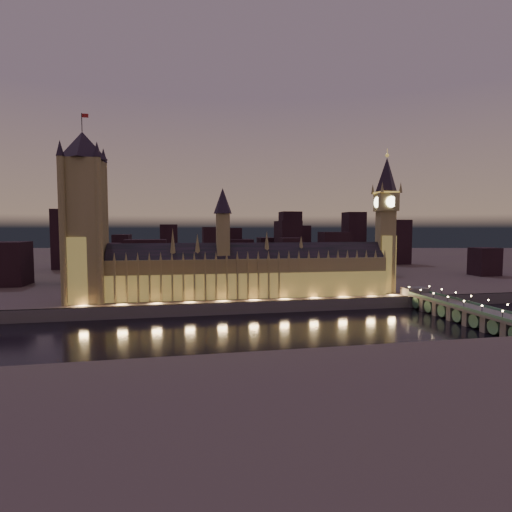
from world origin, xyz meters
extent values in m
plane|color=black|center=(0.00, 0.00, 0.00)|extent=(2000.00, 2000.00, 0.00)
cube|color=#483340|center=(0.00, 520.00, 4.00)|extent=(2000.00, 960.00, 8.00)
cube|color=#575651|center=(0.00, 41.00, 4.00)|extent=(2000.00, 2.50, 8.00)
cube|color=olive|center=(2.32, 62.00, 22.00)|extent=(200.48, 25.58, 28.00)
cube|color=#A99244|center=(2.32, 51.75, 17.00)|extent=(200.00, 0.50, 18.00)
cube|color=black|center=(2.32, 62.00, 39.00)|extent=(200.38, 21.85, 16.26)
cube|color=olive|center=(-17.68, 62.00, 52.00)|extent=(9.00, 9.00, 32.00)
cone|color=black|center=(-17.68, 62.00, 77.00)|extent=(13.00, 13.00, 18.00)
cube|color=olive|center=(-97.68, 51.40, 22.00)|extent=(1.20, 1.20, 28.00)
cone|color=olive|center=(-97.68, 52.00, 39.00)|extent=(2.00, 2.00, 6.00)
cube|color=olive|center=(-90.27, 51.40, 22.00)|extent=(1.20, 1.20, 28.00)
cone|color=olive|center=(-90.27, 52.00, 39.00)|extent=(2.00, 2.00, 6.00)
cube|color=olive|center=(-82.86, 51.40, 22.00)|extent=(1.20, 1.20, 28.00)
cone|color=olive|center=(-82.86, 52.00, 39.00)|extent=(2.00, 2.00, 6.00)
cube|color=olive|center=(-75.45, 51.40, 22.00)|extent=(1.20, 1.20, 28.00)
cone|color=olive|center=(-75.45, 52.00, 39.00)|extent=(2.00, 2.00, 6.00)
cube|color=olive|center=(-68.05, 51.40, 22.00)|extent=(1.20, 1.20, 28.00)
cone|color=olive|center=(-68.05, 52.00, 39.00)|extent=(2.00, 2.00, 6.00)
cube|color=olive|center=(-60.64, 51.40, 22.00)|extent=(1.20, 1.20, 28.00)
cone|color=olive|center=(-60.64, 52.00, 39.00)|extent=(2.00, 2.00, 6.00)
cube|color=olive|center=(-53.23, 51.40, 22.00)|extent=(1.20, 1.20, 28.00)
cone|color=olive|center=(-53.23, 52.00, 39.00)|extent=(2.00, 2.00, 6.00)
cube|color=olive|center=(-45.82, 51.40, 22.00)|extent=(1.20, 1.20, 28.00)
cone|color=olive|center=(-45.82, 52.00, 39.00)|extent=(2.00, 2.00, 6.00)
cube|color=olive|center=(-38.42, 51.40, 22.00)|extent=(1.20, 1.20, 28.00)
cone|color=olive|center=(-38.42, 52.00, 39.00)|extent=(2.00, 2.00, 6.00)
cube|color=olive|center=(-31.01, 51.40, 22.00)|extent=(1.20, 1.20, 28.00)
cone|color=olive|center=(-31.01, 52.00, 39.00)|extent=(2.00, 2.00, 6.00)
cube|color=olive|center=(-23.60, 51.40, 22.00)|extent=(1.20, 1.20, 28.00)
cone|color=olive|center=(-23.60, 52.00, 39.00)|extent=(2.00, 2.00, 6.00)
cube|color=olive|center=(-16.19, 51.40, 22.00)|extent=(1.20, 1.20, 28.00)
cone|color=olive|center=(-16.19, 52.00, 39.00)|extent=(2.00, 2.00, 6.00)
cube|color=olive|center=(-8.79, 51.40, 22.00)|extent=(1.20, 1.20, 28.00)
cone|color=olive|center=(-8.79, 52.00, 39.00)|extent=(2.00, 2.00, 6.00)
cube|color=olive|center=(-1.38, 51.40, 22.00)|extent=(1.20, 1.20, 28.00)
cone|color=olive|center=(-1.38, 52.00, 39.00)|extent=(2.00, 2.00, 6.00)
cube|color=olive|center=(6.03, 51.40, 22.00)|extent=(1.20, 1.20, 28.00)
cone|color=olive|center=(6.03, 52.00, 39.00)|extent=(2.00, 2.00, 6.00)
cube|color=olive|center=(13.44, 51.40, 22.00)|extent=(1.20, 1.20, 28.00)
cone|color=olive|center=(13.44, 52.00, 39.00)|extent=(2.00, 2.00, 6.00)
cube|color=olive|center=(20.84, 51.40, 22.00)|extent=(1.20, 1.20, 28.00)
cone|color=olive|center=(20.84, 52.00, 39.00)|extent=(2.00, 2.00, 6.00)
cube|color=olive|center=(28.25, 51.40, 22.00)|extent=(1.20, 1.20, 28.00)
cone|color=olive|center=(28.25, 52.00, 39.00)|extent=(2.00, 2.00, 6.00)
cube|color=olive|center=(35.66, 51.40, 22.00)|extent=(1.20, 1.20, 28.00)
cone|color=olive|center=(35.66, 52.00, 39.00)|extent=(2.00, 2.00, 6.00)
cube|color=olive|center=(43.07, 51.40, 22.00)|extent=(1.20, 1.20, 28.00)
cone|color=olive|center=(43.07, 52.00, 39.00)|extent=(2.00, 2.00, 6.00)
cube|color=olive|center=(50.47, 51.40, 22.00)|extent=(1.20, 1.20, 28.00)
cone|color=olive|center=(50.47, 52.00, 39.00)|extent=(2.00, 2.00, 6.00)
cube|color=olive|center=(57.88, 51.40, 22.00)|extent=(1.20, 1.20, 28.00)
cone|color=olive|center=(57.88, 52.00, 39.00)|extent=(2.00, 2.00, 6.00)
cube|color=olive|center=(65.29, 51.40, 22.00)|extent=(1.20, 1.20, 28.00)
cone|color=olive|center=(65.29, 52.00, 39.00)|extent=(2.00, 2.00, 6.00)
cube|color=olive|center=(72.70, 51.40, 22.00)|extent=(1.20, 1.20, 28.00)
cone|color=olive|center=(72.70, 52.00, 39.00)|extent=(2.00, 2.00, 6.00)
cube|color=olive|center=(80.10, 51.40, 22.00)|extent=(1.20, 1.20, 28.00)
cone|color=olive|center=(80.10, 52.00, 39.00)|extent=(2.00, 2.00, 6.00)
cube|color=olive|center=(87.51, 51.40, 22.00)|extent=(1.20, 1.20, 28.00)
cone|color=olive|center=(87.51, 52.00, 39.00)|extent=(2.00, 2.00, 6.00)
cube|color=olive|center=(94.92, 51.40, 22.00)|extent=(1.20, 1.20, 28.00)
cone|color=olive|center=(94.92, 52.00, 39.00)|extent=(2.00, 2.00, 6.00)
cube|color=olive|center=(102.32, 51.40, 22.00)|extent=(1.20, 1.20, 28.00)
cone|color=olive|center=(102.32, 52.00, 39.00)|extent=(2.00, 2.00, 6.00)
cone|color=olive|center=(-52.68, 62.00, 49.00)|extent=(4.40, 4.40, 18.00)
cone|color=olive|center=(-35.68, 62.00, 47.00)|extent=(4.40, 4.40, 14.00)
cone|color=olive|center=(14.32, 62.00, 48.00)|extent=(4.40, 4.40, 16.00)
cone|color=olive|center=(40.32, 62.00, 46.00)|extent=(4.40, 4.40, 12.00)
cube|color=olive|center=(-110.00, 62.00, 55.44)|extent=(24.44, 24.44, 94.87)
cube|color=#A99244|center=(-110.00, 50.80, 30.00)|extent=(22.00, 0.50, 44.00)
cone|color=black|center=(-110.00, 62.00, 111.87)|extent=(31.68, 31.68, 18.00)
cylinder|color=black|center=(-110.00, 62.00, 126.87)|extent=(0.50, 0.50, 12.00)
cube|color=#AD2121|center=(-107.80, 62.00, 131.37)|extent=(4.00, 0.15, 2.50)
cylinder|color=olive|center=(-121.00, 51.00, 55.44)|extent=(4.40, 4.40, 94.87)
cone|color=black|center=(-121.00, 51.00, 107.87)|extent=(5.20, 5.20, 10.00)
cylinder|color=olive|center=(-121.00, 73.00, 55.44)|extent=(4.40, 4.40, 94.87)
cone|color=black|center=(-121.00, 73.00, 107.87)|extent=(5.20, 5.20, 10.00)
cylinder|color=olive|center=(-99.00, 51.00, 55.44)|extent=(4.40, 4.40, 94.87)
cone|color=black|center=(-99.00, 51.00, 107.87)|extent=(5.20, 5.20, 10.00)
cylinder|color=olive|center=(-99.00, 73.00, 55.44)|extent=(4.40, 4.40, 94.87)
cone|color=black|center=(-99.00, 73.00, 107.87)|extent=(5.20, 5.20, 10.00)
cube|color=olive|center=(108.00, 62.00, 39.33)|extent=(13.73, 13.73, 62.67)
cube|color=#A99244|center=(108.00, 55.80, 30.00)|extent=(12.00, 0.50, 44.00)
cube|color=olive|center=(108.00, 62.00, 77.43)|extent=(15.00, 15.00, 13.52)
cube|color=#F2C64C|center=(108.00, 62.00, 84.78)|extent=(15.75, 15.75, 1.20)
cone|color=black|center=(108.00, 62.00, 98.38)|extent=(18.00, 18.00, 26.00)
sphere|color=#F2C64C|center=(108.00, 62.00, 112.88)|extent=(2.80, 2.80, 2.80)
cylinder|color=#F2C64C|center=(108.00, 62.00, 115.38)|extent=(0.40, 0.40, 5.00)
cylinder|color=#FFF2BF|center=(108.00, 54.25, 77.43)|extent=(8.40, 0.50, 8.40)
cylinder|color=#FFF2BF|center=(108.00, 69.75, 77.43)|extent=(8.40, 0.50, 8.40)
cylinder|color=#FFF2BF|center=(100.25, 62.00, 77.43)|extent=(0.50, 8.40, 8.40)
cylinder|color=#FFF2BF|center=(115.75, 62.00, 77.43)|extent=(0.50, 8.40, 8.40)
cone|color=olive|center=(100.50, 54.50, 88.18)|extent=(2.60, 2.60, 8.00)
cone|color=olive|center=(100.50, 69.50, 88.18)|extent=(2.60, 2.60, 8.00)
cone|color=olive|center=(115.50, 54.50, 88.18)|extent=(2.60, 2.60, 8.00)
cone|color=olive|center=(115.50, 69.50, 88.18)|extent=(2.60, 2.60, 8.00)
cube|color=#575651|center=(123.68, -10.00, 9.50)|extent=(17.15, 100.00, 1.60)
cube|color=#35674B|center=(115.51, -10.00, 10.90)|extent=(0.80, 100.00, 1.60)
cube|color=#35674B|center=(131.85, -10.00, 10.90)|extent=(0.80, 100.00, 1.60)
cube|color=#575651|center=(123.68, 45.00, 8.75)|extent=(17.15, 12.00, 9.50)
cylinder|color=black|center=(115.51, -45.71, 12.70)|extent=(0.30, 0.30, 4.40)
sphere|color=#FFD88C|center=(115.51, -45.71, 15.00)|extent=(1.00, 1.00, 1.00)
cube|color=#575651|center=(123.68, -31.43, 4.35)|extent=(15.43, 4.00, 9.50)
cylinder|color=black|center=(115.51, -31.43, 12.70)|extent=(0.30, 0.30, 4.40)
sphere|color=#FFD88C|center=(115.51, -31.43, 15.00)|extent=(1.00, 1.00, 1.00)
cylinder|color=black|center=(131.85, -31.43, 12.70)|extent=(0.30, 0.30, 4.40)
sphere|color=#FFD88C|center=(131.85, -31.43, 15.00)|extent=(1.00, 1.00, 1.00)
cube|color=#575651|center=(123.68, -17.14, 4.35)|extent=(15.43, 4.00, 9.50)
cylinder|color=black|center=(115.51, -17.14, 12.70)|extent=(0.30, 0.30, 4.40)
sphere|color=#FFD88C|center=(115.51, -17.14, 15.00)|extent=(1.00, 1.00, 1.00)
cylinder|color=black|center=(131.85, -17.14, 12.70)|extent=(0.30, 0.30, 4.40)
sphere|color=#FFD88C|center=(131.85, -17.14, 15.00)|extent=(1.00, 1.00, 1.00)
cube|color=#575651|center=(123.68, -2.86, 4.35)|extent=(15.43, 4.00, 9.50)
cylinder|color=black|center=(115.51, -2.86, 12.70)|extent=(0.30, 0.30, 4.40)
sphere|color=#FFD88C|center=(115.51, -2.86, 15.00)|extent=(1.00, 1.00, 1.00)
cylinder|color=black|center=(131.85, -2.86, 12.70)|extent=(0.30, 0.30, 4.40)
sphere|color=#FFD88C|center=(131.85, -2.86, 15.00)|extent=(1.00, 1.00, 1.00)
cube|color=#575651|center=(123.68, 11.43, 4.35)|extent=(15.43, 4.00, 9.50)
cylinder|color=black|center=(115.51, 11.43, 12.70)|extent=(0.30, 0.30, 4.40)
sphere|color=#FFD88C|center=(115.51, 11.43, 15.00)|extent=(1.00, 1.00, 1.00)
cylinder|color=black|center=(131.85, 11.43, 12.70)|extent=(0.30, 0.30, 4.40)
sphere|color=#FFD88C|center=(131.85, 11.43, 15.00)|extent=(1.00, 1.00, 1.00)
cube|color=#575651|center=(123.68, 25.71, 4.35)|extent=(15.43, 4.00, 9.50)
cylinder|color=black|center=(115.51, 25.71, 12.70)|extent=(0.30, 0.30, 4.40)
sphere|color=#FFD88C|center=(115.51, 25.71, 15.00)|extent=(1.00, 1.00, 1.00)
cylinder|color=black|center=(131.85, 25.71, 12.70)|extent=(0.30, 0.30, 4.40)
sphere|color=#FFD88C|center=(131.85, 25.71, 15.00)|extent=(1.00, 1.00, 1.00)
cube|color=#575651|center=(123.68, 40.00, 4.35)|extent=(15.43, 4.00, 9.50)
cylinder|color=black|center=(115.51, 40.00, 12.70)|extent=(0.30, 0.30, 4.40)
sphere|color=#FFD88C|center=(115.51, 40.00, 15.00)|extent=(1.00, 1.00, 1.00)
cylinder|color=black|center=(131.85, 40.00, 12.70)|extent=(0.30, 0.30, 4.40)
sphere|color=#FFD88C|center=(131.85, 40.00, 15.00)|extent=(1.00, 1.00, 1.00)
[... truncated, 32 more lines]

